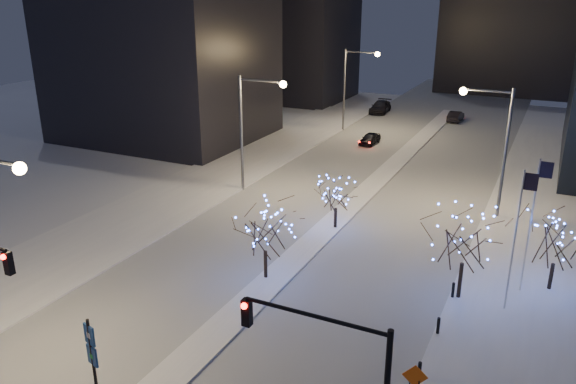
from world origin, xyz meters
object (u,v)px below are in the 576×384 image
Objects in this scene: wayfinding_sign at (92,351)px; holiday_tree_median_near at (265,228)px; construction_sign at (415,379)px; street_lamp_w_mid at (252,119)px; street_lamp_w_far at (353,79)px; street_lamp_east at (494,135)px; holiday_tree_plaza_near at (465,238)px; car_far at (380,107)px; car_mid at (456,116)px; holiday_tree_plaza_far at (558,240)px; car_near at (370,139)px; traffic_signal_east at (340,377)px; holiday_tree_median_far at (336,194)px.

holiday_tree_median_near is at bearing 98.75° from wayfinding_sign.
construction_sign is (12.30, 5.65, -1.20)m from wayfinding_sign.
street_lamp_w_far is at bearing 90.00° from street_lamp_w_mid.
street_lamp_east is 14.09m from holiday_tree_plaza_near.
car_far is 61.13m from construction_sign.
wayfinding_sign reaches higher than car_mid.
holiday_tree_plaza_far is at bearing 35.63° from holiday_tree_plaza_near.
car_near is at bearing 116.49° from holiday_tree_plaza_near.
car_mid is 62.73m from wayfinding_sign.
street_lamp_w_mid is 38.45m from car_mid.
holiday_tree_plaza_near is 19.80m from wayfinding_sign.
construction_sign is at bearing -89.47° from street_lamp_east.
street_lamp_w_far is 54.07m from traffic_signal_east.
street_lamp_w_mid is at bearing 121.92° from holiday_tree_median_near.
traffic_signal_east is 19.54m from holiday_tree_plaza_far.
wayfinding_sign is at bearing -129.26° from holiday_tree_plaza_near.
car_mid is 41.05m from holiday_tree_median_far.
car_mid is at bearing 86.70° from construction_sign.
car_near is 34.01m from holiday_tree_plaza_far.
construction_sign is at bearing 40.22° from wayfinding_sign.
street_lamp_w_far is at bearing 109.32° from traffic_signal_east.
car_far is 1.14× the size of holiday_tree_plaza_far.
street_lamp_w_far is 49.66m from construction_sign.
holiday_tree_median_near is 9.11m from holiday_tree_median_far.
holiday_tree_median_far is at bearing 147.69° from holiday_tree_plaza_near.
traffic_signal_east is 1.77× the size of wayfinding_sign.
street_lamp_w_mid reaches higher than holiday_tree_plaza_far.
construction_sign is (9.80, -15.97, -1.53)m from holiday_tree_median_far.
street_lamp_east is 19.87m from holiday_tree_median_near.
car_far is at bearing 105.77° from traffic_signal_east.
street_lamp_w_mid is at bearing 154.43° from holiday_tree_median_far.
holiday_tree_plaza_near reaches higher than car_far.
car_far is 1.43× the size of holiday_tree_median_far.
holiday_tree_median_far is 1.00× the size of wayfinding_sign.
holiday_tree_median_near is at bearing -77.65° from street_lamp_w_far.
holiday_tree_plaza_far is at bearing 62.93° from wayfinding_sign.
construction_sign is (1.36, 5.52, -3.54)m from traffic_signal_east.
holiday_tree_median_near is at bearing -96.32° from holiday_tree_median_far.
wayfinding_sign is (-10.94, -0.13, -2.34)m from traffic_signal_east.
street_lamp_w_mid is 2.53× the size of wayfinding_sign.
holiday_tree_plaza_near is (8.68, -47.30, 3.11)m from car_mid.
car_mid is at bearing 103.88° from street_lamp_east.
traffic_signal_east is 3.92× the size of construction_sign.
car_far is at bearing 99.45° from holiday_tree_median_near.
holiday_tree_median_near is at bearing -78.88° from car_near.
wayfinding_sign is (-3.82, -62.59, 1.72)m from car_mid.
traffic_signal_east is at bearing -55.49° from street_lamp_w_mid.
construction_sign is (8.48, -56.94, 0.52)m from car_mid.
street_lamp_east is 39.84m from car_far.
holiday_tree_median_far reaches higher than car_mid.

